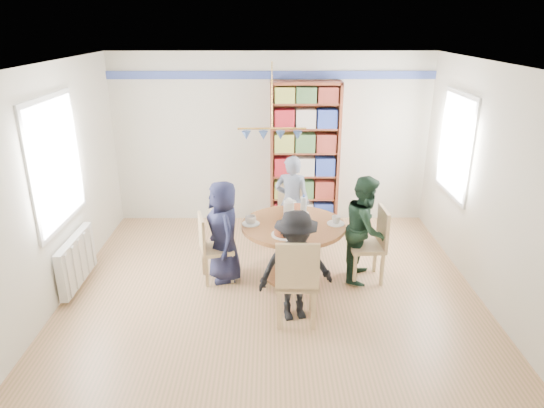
{
  "coord_description": "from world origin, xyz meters",
  "views": [
    {
      "loc": [
        -0.03,
        -5.06,
        3.13
      ],
      "look_at": [
        0.0,
        0.4,
        1.05
      ],
      "focal_mm": 32.0,
      "sensor_mm": 36.0,
      "label": 1
    }
  ],
  "objects_px": {
    "person_left": "(224,231)",
    "bookshelf": "(305,156)",
    "chair_left": "(211,245)",
    "chair_far": "(291,212)",
    "person_near": "(296,266)",
    "person_right": "(365,228)",
    "chair_near": "(297,278)",
    "dining_table": "(293,238)",
    "person_far": "(292,202)",
    "radiator": "(77,260)",
    "chair_right": "(373,241)"
  },
  "relations": [
    {
      "from": "chair_near",
      "to": "dining_table",
      "type": "bearing_deg",
      "value": 89.44
    },
    {
      "from": "radiator",
      "to": "chair_near",
      "type": "relative_size",
      "value": 0.97
    },
    {
      "from": "chair_near",
      "to": "person_left",
      "type": "height_order",
      "value": "person_left"
    },
    {
      "from": "chair_left",
      "to": "person_far",
      "type": "distance_m",
      "value": 1.46
    },
    {
      "from": "person_left",
      "to": "person_near",
      "type": "xyz_separation_m",
      "value": [
        0.86,
        -0.89,
        -0.02
      ]
    },
    {
      "from": "person_far",
      "to": "person_near",
      "type": "distance_m",
      "value": 1.84
    },
    {
      "from": "chair_left",
      "to": "person_near",
      "type": "bearing_deg",
      "value": -39.74
    },
    {
      "from": "dining_table",
      "to": "chair_right",
      "type": "bearing_deg",
      "value": -2.04
    },
    {
      "from": "person_far",
      "to": "bookshelf",
      "type": "distance_m",
      "value": 1.04
    },
    {
      "from": "chair_near",
      "to": "person_far",
      "type": "height_order",
      "value": "person_far"
    },
    {
      "from": "person_left",
      "to": "radiator",
      "type": "bearing_deg",
      "value": -104.14
    },
    {
      "from": "chair_left",
      "to": "person_far",
      "type": "relative_size",
      "value": 0.64
    },
    {
      "from": "person_right",
      "to": "radiator",
      "type": "bearing_deg",
      "value": 110.59
    },
    {
      "from": "person_near",
      "to": "person_left",
      "type": "bearing_deg",
      "value": 120.65
    },
    {
      "from": "person_far",
      "to": "person_right",
      "type": "bearing_deg",
      "value": 145.34
    },
    {
      "from": "person_near",
      "to": "chair_left",
      "type": "bearing_deg",
      "value": 127.0
    },
    {
      "from": "person_left",
      "to": "person_right",
      "type": "distance_m",
      "value": 1.78
    },
    {
      "from": "chair_left",
      "to": "chair_near",
      "type": "xyz_separation_m",
      "value": [
        1.03,
        -0.98,
        0.08
      ]
    },
    {
      "from": "radiator",
      "to": "person_left",
      "type": "height_order",
      "value": "person_left"
    },
    {
      "from": "person_left",
      "to": "bookshelf",
      "type": "height_order",
      "value": "bookshelf"
    },
    {
      "from": "chair_left",
      "to": "person_left",
      "type": "height_order",
      "value": "person_left"
    },
    {
      "from": "person_left",
      "to": "chair_near",
      "type": "bearing_deg",
      "value": 20.43
    },
    {
      "from": "dining_table",
      "to": "bookshelf",
      "type": "height_order",
      "value": "bookshelf"
    },
    {
      "from": "dining_table",
      "to": "chair_near",
      "type": "xyz_separation_m",
      "value": [
        -0.01,
        -1.03,
        0.01
      ]
    },
    {
      "from": "radiator",
      "to": "bookshelf",
      "type": "height_order",
      "value": "bookshelf"
    },
    {
      "from": "radiator",
      "to": "person_near",
      "type": "xyz_separation_m",
      "value": [
        2.67,
        -0.71,
        0.29
      ]
    },
    {
      "from": "radiator",
      "to": "bookshelf",
      "type": "xyz_separation_m",
      "value": [
        2.94,
        2.04,
        0.77
      ]
    },
    {
      "from": "radiator",
      "to": "person_right",
      "type": "distance_m",
      "value": 3.61
    },
    {
      "from": "dining_table",
      "to": "chair_left",
      "type": "relative_size",
      "value": 1.47
    },
    {
      "from": "chair_near",
      "to": "person_left",
      "type": "xyz_separation_m",
      "value": [
        -0.86,
        1.02,
        0.09
      ]
    },
    {
      "from": "chair_left",
      "to": "chair_far",
      "type": "distance_m",
      "value": 1.54
    },
    {
      "from": "chair_left",
      "to": "person_near",
      "type": "distance_m",
      "value": 1.34
    },
    {
      "from": "chair_left",
      "to": "person_right",
      "type": "distance_m",
      "value": 1.95
    },
    {
      "from": "chair_left",
      "to": "radiator",
      "type": "bearing_deg",
      "value": -175.19
    },
    {
      "from": "dining_table",
      "to": "bookshelf",
      "type": "xyz_separation_m",
      "value": [
        0.26,
        1.85,
        0.56
      ]
    },
    {
      "from": "chair_near",
      "to": "person_right",
      "type": "bearing_deg",
      "value": 48.68
    },
    {
      "from": "person_right",
      "to": "bookshelf",
      "type": "xyz_separation_m",
      "value": [
        -0.65,
        1.84,
        0.44
      ]
    },
    {
      "from": "radiator",
      "to": "chair_left",
      "type": "height_order",
      "value": "chair_left"
    },
    {
      "from": "radiator",
      "to": "chair_far",
      "type": "relative_size",
      "value": 1.14
    },
    {
      "from": "person_right",
      "to": "person_left",
      "type": "bearing_deg",
      "value": 108.08
    },
    {
      "from": "person_left",
      "to": "person_near",
      "type": "bearing_deg",
      "value": 24.19
    },
    {
      "from": "person_left",
      "to": "person_far",
      "type": "height_order",
      "value": "person_far"
    },
    {
      "from": "bookshelf",
      "to": "dining_table",
      "type": "bearing_deg",
      "value": -97.92
    },
    {
      "from": "chair_right",
      "to": "person_far",
      "type": "relative_size",
      "value": 0.7
    },
    {
      "from": "dining_table",
      "to": "chair_right",
      "type": "height_order",
      "value": "chair_right"
    },
    {
      "from": "chair_right",
      "to": "person_left",
      "type": "height_order",
      "value": "person_left"
    },
    {
      "from": "person_far",
      "to": "bookshelf",
      "type": "relative_size",
      "value": 0.61
    },
    {
      "from": "chair_right",
      "to": "person_right",
      "type": "relative_size",
      "value": 0.7
    },
    {
      "from": "person_near",
      "to": "chair_near",
      "type": "bearing_deg",
      "value": -100.65
    },
    {
      "from": "person_left",
      "to": "bookshelf",
      "type": "distance_m",
      "value": 2.23
    }
  ]
}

